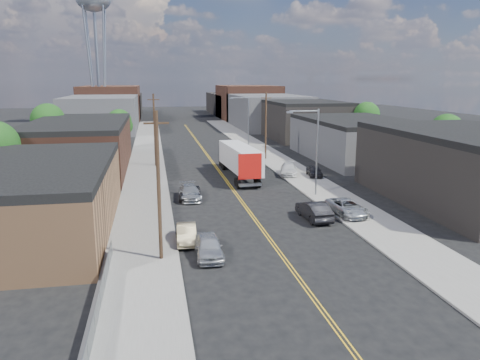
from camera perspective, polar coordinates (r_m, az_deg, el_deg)
name	(u,v)px	position (r m, az deg, el deg)	size (l,w,h in m)	color
ground	(203,149)	(81.37, -4.52, 3.74)	(260.00, 260.00, 0.00)	black
centerline	(214,165)	(66.66, -3.14, 1.89)	(0.32, 120.00, 0.01)	gold
sidewalk_left	(146,166)	(66.13, -11.33, 1.65)	(5.00, 140.00, 0.15)	slate
sidewalk_right	(279,162)	(68.50, 4.77, 2.21)	(5.00, 140.00, 0.15)	slate
warehouse_tan	(32,198)	(40.28, -24.03, -1.97)	(12.00, 22.00, 5.60)	#8F6442
warehouse_brown	(80,146)	(65.33, -18.94, 3.96)	(12.00, 26.00, 6.60)	#4B291E
industrial_right_a	(470,167)	(50.97, 26.26, 1.48)	(14.00, 22.00, 7.10)	black
industrial_right_b	(357,139)	(73.25, 14.11, 4.88)	(14.00, 24.00, 6.10)	#37373A
industrial_right_c	(304,120)	(97.28, 7.76, 7.31)	(14.00, 22.00, 7.60)	black
skyline_left_a	(102,113)	(115.90, -16.43, 7.80)	(16.00, 30.00, 8.00)	#37373A
skyline_right_a	(267,111)	(118.77, 3.34, 8.36)	(16.00, 30.00, 8.00)	#37373A
skyline_left_b	(111,104)	(140.69, -15.47, 8.96)	(16.00, 26.00, 10.00)	#4B291E
skyline_right_b	(247,102)	(143.07, 0.92, 9.44)	(16.00, 26.00, 10.00)	#4B291E
skyline_left_c	(116,105)	(160.68, -14.86, 8.80)	(16.00, 40.00, 7.00)	black
skyline_right_c	(236,104)	(162.77, -0.50, 9.24)	(16.00, 40.00, 7.00)	black
water_tower	(94,4)	(132.09, -17.42, 19.83)	(9.00, 9.00, 36.90)	gray
streetlight_near	(313,145)	(48.26, 8.95, 4.20)	(3.39, 0.25, 9.00)	gray
streetlight_far	(246,118)	(81.90, 0.76, 7.59)	(3.39, 0.25, 9.00)	gray
utility_pole_left_near	(159,186)	(30.80, -9.89, -0.71)	(1.60, 0.26, 10.00)	black
utility_pole_left_far	(155,130)	(65.40, -10.37, 6.05)	(1.60, 0.26, 10.00)	black
utility_pole_right	(266,125)	(70.37, 3.17, 6.66)	(1.60, 0.26, 10.00)	black
chainlink_fence	(100,299)	(26.29, -16.71, -13.73)	(0.05, 16.00, 1.22)	slate
tree_left_mid	(48,123)	(76.90, -22.32, 6.50)	(5.10, 5.04, 8.37)	black
tree_left_far	(120,123)	(82.56, -14.46, 6.71)	(4.35, 4.20, 6.97)	black
tree_right_near	(447,133)	(68.35, 23.88, 5.25)	(4.60, 4.48, 7.44)	black
tree_right_far	(367,117)	(89.07, 15.20, 7.44)	(4.85, 4.76, 7.91)	black
semi_truck	(238,158)	(58.31, -0.29, 2.69)	(3.40, 15.45, 4.01)	#BDBDBD
car_left_a	(209,246)	(32.23, -3.86, -8.08)	(1.81, 4.50, 1.53)	#A7AAAC
car_left_b	(186,234)	(35.22, -6.54, -6.51)	(1.42, 4.07, 1.34)	#998A64
car_left_c	(190,193)	(47.53, -6.14, -1.59)	(2.13, 4.63, 1.29)	black
car_left_d	(190,192)	(47.51, -6.14, -1.51)	(2.01, 4.93, 1.43)	gray
car_right_oncoming	(314,210)	(41.00, 8.98, -3.68)	(1.71, 4.92, 1.62)	black
car_right_lot_a	(347,207)	(42.45, 12.91, -3.24)	(2.31, 5.00, 1.39)	#B3B7B9
car_right_lot_b	(289,169)	(59.17, 5.95, 1.35)	(1.94, 4.78, 1.39)	#BABABA
car_right_lot_c	(314,171)	(58.49, 9.03, 1.11)	(1.58, 3.92, 1.34)	black
car_ahead_truck	(249,162)	(64.61, 1.14, 2.16)	(2.18, 4.72, 1.31)	black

